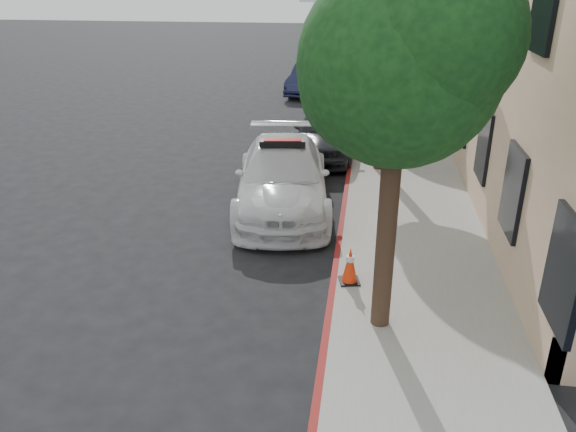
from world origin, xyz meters
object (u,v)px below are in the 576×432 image
(parked_car_mid, at_px, (326,131))
(traffic_cone, at_px, (350,265))
(parked_car_far, at_px, (311,79))
(fire_hydrant, at_px, (391,206))
(police_car, at_px, (283,177))

(parked_car_mid, bearing_deg, traffic_cone, -81.34)
(parked_car_far, relative_size, fire_hydrant, 5.81)
(parked_car_mid, distance_m, parked_car_far, 10.06)
(police_car, xyz_separation_m, traffic_cone, (1.83, -3.78, -0.30))
(parked_car_far, distance_m, traffic_cone, 18.49)
(fire_hydrant, bearing_deg, police_car, 151.13)
(police_car, relative_size, parked_car_mid, 1.24)
(police_car, relative_size, traffic_cone, 8.13)
(parked_car_far, relative_size, traffic_cone, 6.24)
(police_car, height_order, fire_hydrant, police_car)
(parked_car_mid, bearing_deg, police_car, -97.58)
(parked_car_mid, distance_m, traffic_cone, 8.44)
(parked_car_mid, xyz_separation_m, fire_hydrant, (1.94, -5.40, -0.27))
(parked_car_far, xyz_separation_m, fire_hydrant, (3.48, -15.34, -0.21))
(police_car, distance_m, fire_hydrant, 2.76)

